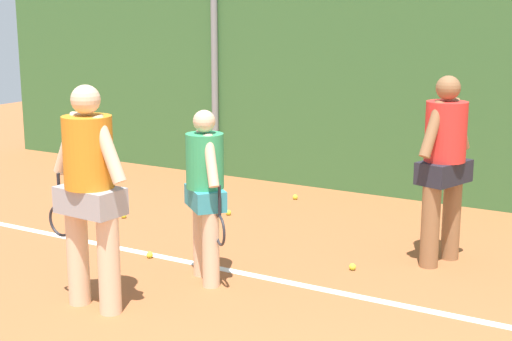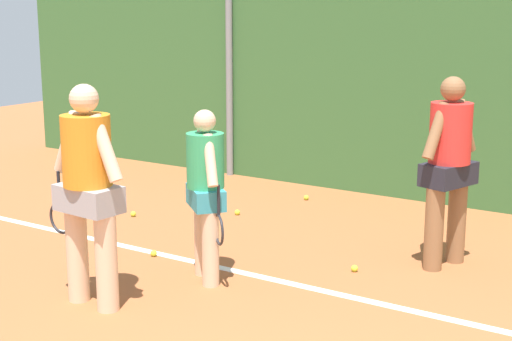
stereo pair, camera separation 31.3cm
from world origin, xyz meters
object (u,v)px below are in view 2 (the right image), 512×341
object	(u,v)px
tennis_ball_2	(237,212)
tennis_ball_7	(355,268)
player_midcourt	(206,187)
tennis_ball_1	(306,198)
tennis_ball_11	(436,242)
player_foreground_near	(88,184)
tennis_ball_6	(154,253)
tennis_ball_3	(133,214)
player_backcourt_far	(449,161)

from	to	relation	value
tennis_ball_2	tennis_ball_7	distance (m)	2.33
player_midcourt	tennis_ball_7	xyz separation A→B (m)	(1.06, 0.94, -0.86)
player_midcourt	tennis_ball_7	bearing A→B (deg)	81.64
tennis_ball_1	tennis_ball_11	distance (m)	2.29
player_foreground_near	tennis_ball_11	xyz separation A→B (m)	(1.88, 3.19, -1.03)
tennis_ball_1	tennis_ball_11	bearing A→B (deg)	-23.51
tennis_ball_2	tennis_ball_6	distance (m)	1.76
tennis_ball_3	tennis_ball_6	bearing A→B (deg)	-40.52
tennis_ball_2	tennis_ball_3	distance (m)	1.26
tennis_ball_1	tennis_ball_3	bearing A→B (deg)	-126.64
tennis_ball_1	tennis_ball_2	xyz separation A→B (m)	(-0.35, -1.09, 0.00)
tennis_ball_2	tennis_ball_7	bearing A→B (deg)	-26.82
player_midcourt	tennis_ball_2	world-z (taller)	player_midcourt
player_foreground_near	player_backcourt_far	xyz separation A→B (m)	(2.17, 2.61, -0.02)
tennis_ball_7	tennis_ball_11	world-z (taller)	same
player_foreground_near	tennis_ball_1	distance (m)	4.24
tennis_ball_3	tennis_ball_11	bearing A→B (deg)	14.92
player_backcourt_far	tennis_ball_2	xyz separation A→B (m)	(-2.74, 0.41, -1.01)
player_backcourt_far	player_foreground_near	bearing A→B (deg)	157.22
tennis_ball_2	tennis_ball_11	distance (m)	2.46
tennis_ball_1	tennis_ball_7	distance (m)	2.76
tennis_ball_3	player_foreground_near	bearing A→B (deg)	-55.12
tennis_ball_2	player_foreground_near	bearing A→B (deg)	-79.36
tennis_ball_3	tennis_ball_6	distance (m)	1.55
player_foreground_near	tennis_ball_2	bearing A→B (deg)	-75.16
player_backcourt_far	tennis_ball_7	distance (m)	1.37
tennis_ball_1	player_foreground_near	bearing A→B (deg)	-86.98
player_midcourt	player_foreground_near	bearing A→B (deg)	-74.08
tennis_ball_1	tennis_ball_2	size ratio (longest dim) A/B	1.00
player_midcourt	tennis_ball_11	world-z (taller)	player_midcourt
player_foreground_near	player_backcourt_far	world-z (taller)	player_foreground_near
player_foreground_near	tennis_ball_6	xyz separation A→B (m)	(-0.40, 1.26, -1.03)
player_backcourt_far	tennis_ball_7	xyz separation A→B (m)	(-0.65, -0.65, -1.01)
tennis_ball_1	tennis_ball_6	xyz separation A→B (m)	(-0.18, -2.85, 0.00)
player_backcourt_far	tennis_ball_6	distance (m)	3.07
player_midcourt	tennis_ball_11	size ratio (longest dim) A/B	24.22
tennis_ball_2	tennis_ball_3	world-z (taller)	same
player_foreground_near	player_backcourt_far	bearing A→B (deg)	-125.55
tennis_ball_3	tennis_ball_7	xyz separation A→B (m)	(3.10, -0.31, 0.00)
player_foreground_near	player_backcourt_far	size ratio (longest dim) A/B	1.02
tennis_ball_6	tennis_ball_11	size ratio (longest dim) A/B	1.00
tennis_ball_3	tennis_ball_7	size ratio (longest dim) A/B	1.00
tennis_ball_6	player_midcourt	bearing A→B (deg)	-15.79
tennis_ball_7	tennis_ball_3	bearing A→B (deg)	174.33
player_foreground_near	tennis_ball_2	xyz separation A→B (m)	(-0.57, 3.02, -1.03)
player_foreground_near	tennis_ball_3	size ratio (longest dim) A/B	28.66
tennis_ball_6	tennis_ball_11	world-z (taller)	same
player_foreground_near	tennis_ball_7	distance (m)	2.68
player_midcourt	tennis_ball_7	world-z (taller)	player_midcourt
player_midcourt	tennis_ball_11	xyz separation A→B (m)	(1.43, 2.17, -0.86)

